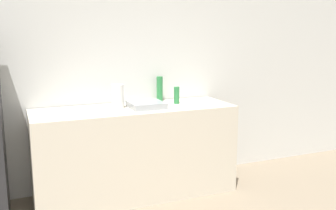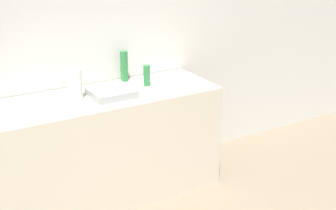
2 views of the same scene
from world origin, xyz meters
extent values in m
cube|color=silver|center=(0.00, 3.38, 1.30)|extent=(8.00, 0.06, 2.60)
cube|color=beige|center=(0.26, 3.00, 0.47)|extent=(2.06, 0.68, 0.93)
cube|color=#9EA3A8|center=(0.37, 2.95, 0.96)|extent=(0.34, 0.33, 0.06)
cylinder|color=#2D7F42|center=(0.64, 3.27, 1.07)|extent=(0.07, 0.07, 0.28)
cylinder|color=#2D7F42|center=(0.75, 3.05, 1.03)|extent=(0.06, 0.06, 0.18)
cylinder|color=white|center=(0.10, 3.04, 1.06)|extent=(0.12, 0.12, 0.24)
camera|label=1|loc=(-0.86, -0.59, 1.67)|focal=40.00mm
camera|label=2|loc=(-1.05, -0.39, 2.22)|focal=50.00mm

